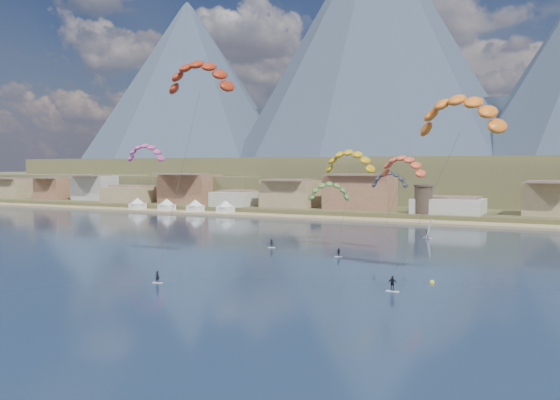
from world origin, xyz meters
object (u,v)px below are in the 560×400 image
watchtower (424,199)px  kitesurfer_red (200,72)px  windsurfer (428,232)px  kitesurfer_yellow (350,158)px  kitesurfer_orange (461,109)px  kitesurfer_green (328,189)px  buoy (432,282)px

watchtower → kitesurfer_red: size_ratio=0.26×
watchtower → windsurfer: watchtower is taller
kitesurfer_red → kitesurfer_yellow: size_ratio=1.69×
kitesurfer_orange → windsurfer: size_ratio=6.63×
kitesurfer_orange → kitesurfer_red: bearing=-169.8°
windsurfer → kitesurfer_yellow: bearing=-107.8°
kitesurfer_orange → kitesurfer_green: bearing=136.1°
watchtower → kitesurfer_yellow: bearing=-87.9°
watchtower → kitesurfer_yellow: (2.49, -68.25, 10.95)m
kitesurfer_green → windsurfer: bearing=44.7°
kitesurfer_orange → watchtower: bearing=106.4°
kitesurfer_green → windsurfer: (16.85, 16.69, -9.85)m
kitesurfer_green → buoy: kitesurfer_green is taller
watchtower → kitesurfer_green: (-5.81, -58.34, 4.79)m
kitesurfer_yellow → kitesurfer_green: 14.31m
kitesurfer_red → kitesurfer_yellow: (14.21, 27.64, -12.88)m
kitesurfer_red → windsurfer: bearing=67.2°
kitesurfer_green → kitesurfer_red: bearing=-98.9°
kitesurfer_orange → kitesurfer_green: 46.00m
kitesurfer_yellow → buoy: 36.35m
watchtower → kitesurfer_red: (-11.72, -95.89, 23.83)m
kitesurfer_red → kitesurfer_yellow: 33.64m
kitesurfer_red → watchtower: bearing=83.0°
kitesurfer_red → kitesurfer_orange: (37.85, 6.83, -6.71)m
buoy → kitesurfer_yellow: bearing=130.8°
kitesurfer_yellow → kitesurfer_orange: size_ratio=0.73×
kitesurfer_orange → kitesurfer_green: kitesurfer_orange is taller
kitesurfer_green → watchtower: bearing=84.3°
kitesurfer_yellow → watchtower: bearing=92.1°
kitesurfer_green → buoy: size_ratio=26.02×
kitesurfer_red → windsurfer: (22.76, 54.23, -28.89)m
watchtower → kitesurfer_green: bearing=-95.7°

